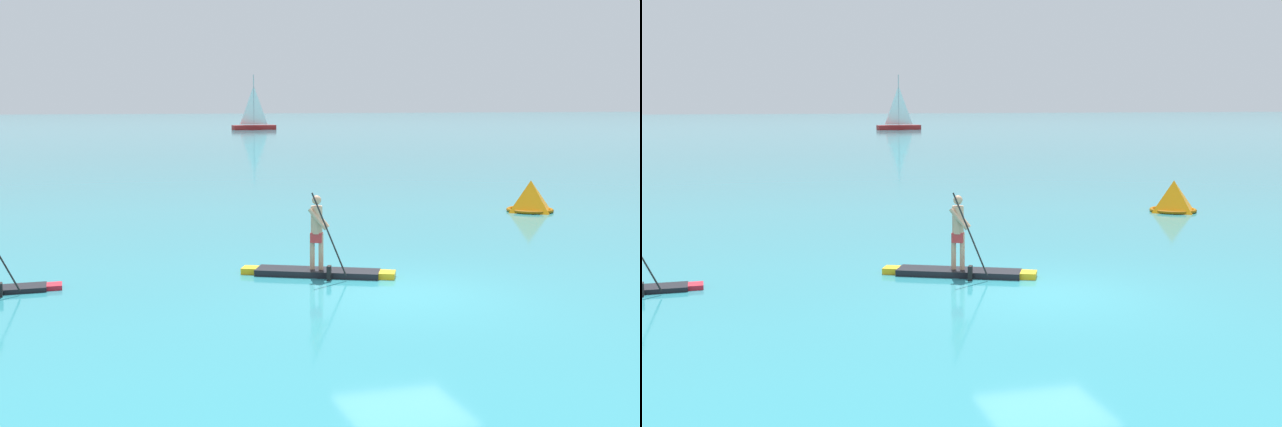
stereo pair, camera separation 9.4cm
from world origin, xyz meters
The scene contains 4 objects.
ground centered at (0.00, 0.00, 0.00)m, with size 440.00×440.00×0.00m, color teal.
paddleboarder_mid_center centered at (-1.25, 2.18, 0.31)m, with size 3.35×1.88×1.94m.
race_marker_buoy centered at (8.84, 10.37, 0.49)m, with size 1.64×1.64×1.12m.
sailboat_right_horizon centered at (14.75, 91.66, 0.85)m, with size 5.87×2.01×7.23m.
Camera 1 is at (-6.06, -15.15, 3.93)m, focal length 45.66 mm.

